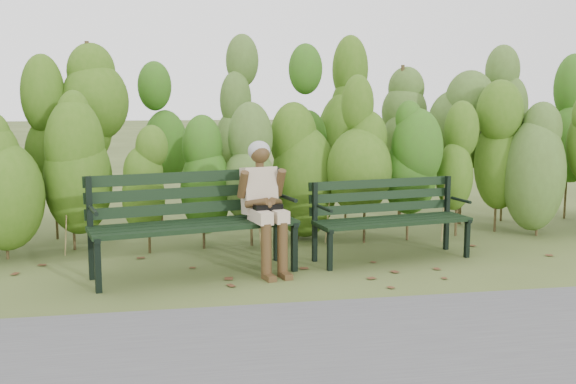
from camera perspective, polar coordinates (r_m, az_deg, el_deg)
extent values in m
plane|color=#3C4920|center=(6.56, 0.55, -6.93)|extent=(80.00, 80.00, 0.00)
cube|color=#474749|center=(4.53, 5.99, -14.03)|extent=(60.00, 2.50, 0.01)
cylinder|color=#47381E|center=(7.79, -21.71, -2.08)|extent=(0.03, 0.03, 0.80)
ellipsoid|color=#396215|center=(7.71, -21.96, 2.60)|extent=(0.64, 0.64, 1.44)
cylinder|color=#47381E|center=(7.69, -17.24, -1.99)|extent=(0.03, 0.03, 0.80)
ellipsoid|color=#396215|center=(7.61, -17.44, 2.76)|extent=(0.64, 0.64, 1.44)
cylinder|color=#47381E|center=(7.64, -12.68, -1.89)|extent=(0.03, 0.03, 0.80)
ellipsoid|color=#396215|center=(7.55, -12.83, 2.90)|extent=(0.64, 0.64, 1.44)
cylinder|color=#47381E|center=(7.64, -8.08, -1.77)|extent=(0.03, 0.03, 0.80)
ellipsoid|color=#396215|center=(7.55, -8.18, 3.02)|extent=(0.64, 0.64, 1.44)
cylinder|color=#47381E|center=(7.68, -3.52, -1.64)|extent=(0.03, 0.03, 0.80)
ellipsoid|color=#396215|center=(7.60, -3.56, 3.12)|extent=(0.64, 0.64, 1.44)
cylinder|color=#47381E|center=(7.78, 0.96, -1.50)|extent=(0.03, 0.03, 0.80)
ellipsoid|color=#396215|center=(7.70, 0.97, 3.20)|extent=(0.64, 0.64, 1.44)
cylinder|color=#47381E|center=(7.92, 5.30, -1.36)|extent=(0.03, 0.03, 0.80)
ellipsoid|color=#396215|center=(7.84, 5.37, 3.25)|extent=(0.64, 0.64, 1.44)
cylinder|color=#47381E|center=(8.11, 9.47, -1.22)|extent=(0.03, 0.03, 0.80)
ellipsoid|color=#396215|center=(8.03, 9.58, 3.29)|extent=(0.64, 0.64, 1.44)
cylinder|color=#47381E|center=(8.33, 13.43, -1.08)|extent=(0.03, 0.03, 0.80)
ellipsoid|color=#396215|center=(8.25, 13.58, 3.31)|extent=(0.64, 0.64, 1.44)
cylinder|color=#47381E|center=(8.60, 17.17, -0.94)|extent=(0.03, 0.03, 0.80)
ellipsoid|color=#396215|center=(8.52, 17.35, 3.31)|extent=(0.64, 0.64, 1.44)
cylinder|color=#47381E|center=(8.89, 20.67, -0.81)|extent=(0.03, 0.03, 0.80)
ellipsoid|color=#396215|center=(8.82, 20.88, 3.30)|extent=(0.64, 0.64, 1.44)
cylinder|color=#47381E|center=(8.72, -20.08, 0.05)|extent=(0.04, 0.04, 1.10)
ellipsoid|color=#325919|center=(8.65, -20.37, 5.83)|extent=(0.70, 0.70, 1.98)
cylinder|color=#47381E|center=(8.63, -15.05, 0.19)|extent=(0.04, 0.04, 1.10)
ellipsoid|color=#325919|center=(8.55, -15.27, 6.03)|extent=(0.70, 0.70, 1.98)
cylinder|color=#47381E|center=(8.60, -9.94, 0.32)|extent=(0.04, 0.04, 1.10)
ellipsoid|color=#325919|center=(8.52, -10.09, 6.19)|extent=(0.70, 0.70, 1.98)
cylinder|color=#47381E|center=(8.64, -4.84, 0.45)|extent=(0.04, 0.04, 1.10)
ellipsoid|color=#325919|center=(8.56, -4.91, 6.30)|extent=(0.70, 0.70, 1.98)
cylinder|color=#47381E|center=(8.74, 0.18, 0.57)|extent=(0.04, 0.04, 1.10)
ellipsoid|color=#325919|center=(8.67, 0.18, 6.35)|extent=(0.70, 0.70, 1.98)
cylinder|color=#47381E|center=(8.91, 5.04, 0.69)|extent=(0.04, 0.04, 1.10)
ellipsoid|color=#325919|center=(8.84, 5.11, 6.35)|extent=(0.70, 0.70, 1.98)
cylinder|color=#47381E|center=(9.15, 9.68, 0.80)|extent=(0.04, 0.04, 1.10)
ellipsoid|color=#325919|center=(9.08, 9.82, 6.32)|extent=(0.70, 0.70, 1.98)
cylinder|color=#47381E|center=(9.44, 14.07, 0.89)|extent=(0.04, 0.04, 1.10)
ellipsoid|color=#325919|center=(9.37, 14.26, 6.24)|extent=(0.70, 0.70, 1.98)
cylinder|color=#47381E|center=(9.78, 18.17, 0.98)|extent=(0.04, 0.04, 1.10)
ellipsoid|color=#325919|center=(9.71, 18.41, 6.14)|extent=(0.70, 0.70, 1.98)
cylinder|color=#47381E|center=(10.17, 21.98, 1.05)|extent=(0.04, 0.04, 1.10)
ellipsoid|color=#325919|center=(10.10, 22.25, 6.01)|extent=(0.70, 0.70, 1.98)
cube|color=#58331D|center=(6.25, -6.13, -7.74)|extent=(0.11, 0.11, 0.01)
cube|color=#58331D|center=(6.57, -1.84, -6.90)|extent=(0.09, 0.10, 0.01)
cube|color=#58331D|center=(7.52, 1.13, -4.93)|extent=(0.11, 0.11, 0.01)
cube|color=#58331D|center=(6.64, 11.59, -6.90)|extent=(0.08, 0.10, 0.01)
cube|color=#58331D|center=(6.23, 18.06, -8.15)|extent=(0.10, 0.11, 0.01)
cube|color=#58331D|center=(7.57, 10.29, -4.98)|extent=(0.09, 0.10, 0.01)
cube|color=#58331D|center=(6.19, 19.63, -8.33)|extent=(0.09, 0.10, 0.01)
cube|color=#58331D|center=(7.53, 4.96, -4.95)|extent=(0.10, 0.08, 0.01)
cube|color=#58331D|center=(7.43, 17.78, -5.49)|extent=(0.08, 0.09, 0.01)
cube|color=#58331D|center=(5.81, -19.81, -9.43)|extent=(0.11, 0.09, 0.01)
cube|color=#58331D|center=(7.33, 12.95, -5.49)|extent=(0.10, 0.09, 0.01)
cube|color=#58331D|center=(6.04, 5.64, -8.29)|extent=(0.11, 0.11, 0.01)
cube|color=#58331D|center=(8.48, 18.98, -3.87)|extent=(0.11, 0.11, 0.01)
cube|color=#58331D|center=(5.48, 2.67, -10.01)|extent=(0.08, 0.10, 0.01)
cube|color=#58331D|center=(7.37, -12.11, -5.39)|extent=(0.08, 0.10, 0.01)
cube|color=#58331D|center=(6.44, -2.18, -7.21)|extent=(0.11, 0.09, 0.01)
cube|color=#58331D|center=(6.59, 19.33, -7.31)|extent=(0.11, 0.11, 0.01)
cube|color=#58331D|center=(6.02, -0.20, -8.30)|extent=(0.11, 0.11, 0.01)
cube|color=#58331D|center=(7.52, 12.55, -5.14)|extent=(0.09, 0.10, 0.01)
cube|color=#58331D|center=(6.25, 12.13, -7.87)|extent=(0.11, 0.09, 0.01)
cube|color=#58331D|center=(6.56, 0.24, -6.90)|extent=(0.10, 0.11, 0.01)
cube|color=black|center=(6.25, -7.39, -3.17)|extent=(1.93, 0.54, 0.04)
cube|color=black|center=(6.38, -7.71, -2.95)|extent=(1.93, 0.54, 0.04)
cube|color=black|center=(6.51, -8.03, -2.73)|extent=(1.93, 0.54, 0.04)
cube|color=black|center=(6.64, -8.33, -2.52)|extent=(1.93, 0.54, 0.04)
cube|color=black|center=(6.71, -8.57, -1.37)|extent=(1.92, 0.48, 0.11)
cube|color=black|center=(6.70, -8.63, -0.07)|extent=(1.92, 0.48, 0.11)
cube|color=black|center=(6.70, -8.69, 1.23)|extent=(1.92, 0.48, 0.11)
cube|color=black|center=(6.12, -15.80, -6.01)|extent=(0.06, 0.06, 0.49)
cube|color=black|center=(6.52, -16.40, -2.97)|extent=(0.06, 0.06, 0.98)
cube|color=black|center=(6.28, -16.13, -3.58)|extent=(0.17, 0.54, 0.04)
cylinder|color=black|center=(6.18, -16.16, -1.51)|extent=(0.13, 0.41, 0.04)
cube|color=black|center=(6.59, 0.54, -4.67)|extent=(0.06, 0.06, 0.49)
cube|color=black|center=(6.97, -0.98, -1.92)|extent=(0.06, 0.06, 0.98)
cube|color=black|center=(6.74, -0.19, -2.45)|extent=(0.17, 0.54, 0.04)
cylinder|color=black|center=(6.65, -0.01, -0.51)|extent=(0.13, 0.41, 0.04)
cube|color=black|center=(6.95, 9.55, -2.68)|extent=(1.65, 0.37, 0.04)
cube|color=black|center=(7.05, 9.09, -2.51)|extent=(1.65, 0.37, 0.04)
cube|color=black|center=(7.15, 8.65, -2.35)|extent=(1.65, 0.37, 0.04)
cube|color=black|center=(7.25, 8.21, -2.20)|extent=(1.65, 0.37, 0.04)
cube|color=black|center=(7.30, 7.92, -1.30)|extent=(1.64, 0.32, 0.10)
cube|color=black|center=(7.30, 7.89, -0.29)|extent=(1.64, 0.32, 0.10)
cube|color=black|center=(7.29, 7.86, 0.73)|extent=(1.64, 0.32, 0.10)
cube|color=black|center=(6.64, 3.56, -4.92)|extent=(0.05, 0.05, 0.41)
cube|color=black|center=(6.95, 2.28, -2.56)|extent=(0.05, 0.05, 0.83)
cube|color=black|center=(6.76, 2.96, -3.03)|extent=(0.12, 0.46, 0.04)
cylinder|color=black|center=(6.68, 3.12, -1.40)|extent=(0.09, 0.35, 0.03)
cube|color=black|center=(7.40, 14.92, -3.82)|extent=(0.05, 0.05, 0.41)
cube|color=black|center=(7.68, 13.30, -1.74)|extent=(0.05, 0.05, 0.83)
cube|color=black|center=(7.51, 14.18, -2.14)|extent=(0.12, 0.46, 0.04)
cylinder|color=black|center=(7.44, 14.43, -0.67)|extent=(0.09, 0.35, 0.03)
cube|color=#C7AA8F|center=(6.42, -2.37, -2.05)|extent=(0.21, 0.40, 0.12)
cube|color=#C7AA8F|center=(6.48, -1.00, -1.95)|extent=(0.21, 0.40, 0.12)
cylinder|color=#463018|center=(6.34, -1.85, -5.02)|extent=(0.12, 0.12, 0.52)
cylinder|color=#463018|center=(6.40, -0.47, -4.89)|extent=(0.12, 0.12, 0.52)
cube|color=#463018|center=(6.33, -1.60, -7.23)|extent=(0.12, 0.20, 0.06)
cube|color=#463018|center=(6.39, -0.21, -7.08)|extent=(0.12, 0.20, 0.06)
cube|color=#C7AA8F|center=(6.65, -2.46, 0.14)|extent=(0.37, 0.30, 0.48)
cylinder|color=#463018|center=(6.60, -2.42, 2.25)|extent=(0.08, 0.08, 0.09)
sphere|color=#463018|center=(6.58, -2.39, 3.28)|extent=(0.19, 0.19, 0.19)
ellipsoid|color=gray|center=(6.60, -2.46, 3.49)|extent=(0.22, 0.21, 0.20)
cylinder|color=#463018|center=(6.50, -3.83, 0.65)|extent=(0.12, 0.20, 0.28)
cylinder|color=#463018|center=(6.64, -0.68, 0.82)|extent=(0.12, 0.20, 0.28)
cylinder|color=#463018|center=(6.45, -2.66, -0.94)|extent=(0.24, 0.21, 0.12)
cylinder|color=#463018|center=(6.52, -1.06, -0.83)|extent=(0.17, 0.26, 0.12)
sphere|color=#463018|center=(6.43, -1.68, -1.12)|extent=(0.10, 0.10, 0.10)
cube|color=black|center=(6.45, -1.71, -1.67)|extent=(0.29, 0.17, 0.15)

